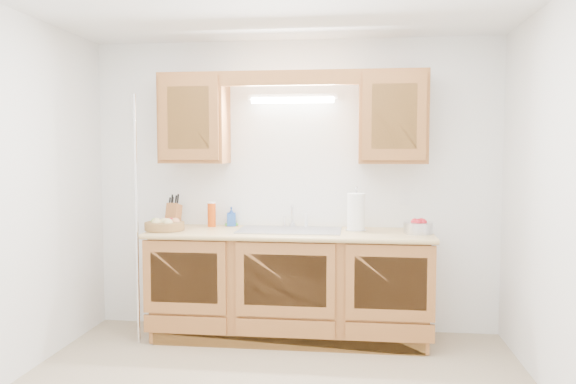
# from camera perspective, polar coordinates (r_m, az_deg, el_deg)

# --- Properties ---
(room) EXTENTS (3.52, 3.50, 2.50)m
(room) POSITION_cam_1_polar(r_m,az_deg,el_deg) (3.39, -2.16, -0.94)
(room) COLOR tan
(room) RESTS_ON ground
(base_cabinets) EXTENTS (2.20, 0.60, 0.86)m
(base_cabinets) POSITION_cam_1_polar(r_m,az_deg,el_deg) (4.70, 0.17, -9.52)
(base_cabinets) COLOR #A56230
(base_cabinets) RESTS_ON ground
(countertop) EXTENTS (2.30, 0.63, 0.04)m
(countertop) POSITION_cam_1_polar(r_m,az_deg,el_deg) (4.60, 0.15, -4.23)
(countertop) COLOR tan
(countertop) RESTS_ON base_cabinets
(upper_cabinet_left) EXTENTS (0.55, 0.33, 0.75)m
(upper_cabinet_left) POSITION_cam_1_polar(r_m,az_deg,el_deg) (4.87, -9.47, 7.32)
(upper_cabinet_left) COLOR #A56230
(upper_cabinet_left) RESTS_ON room
(upper_cabinet_right) EXTENTS (0.55, 0.33, 0.75)m
(upper_cabinet_right) POSITION_cam_1_polar(r_m,az_deg,el_deg) (4.69, 10.59, 7.44)
(upper_cabinet_right) COLOR #A56230
(upper_cabinet_right) RESTS_ON room
(valance) EXTENTS (2.20, 0.05, 0.12)m
(valance) POSITION_cam_1_polar(r_m,az_deg,el_deg) (4.59, 0.16, 11.52)
(valance) COLOR #A56230
(valance) RESTS_ON room
(fluorescent_fixture) EXTENTS (0.76, 0.08, 0.08)m
(fluorescent_fixture) POSITION_cam_1_polar(r_m,az_deg,el_deg) (4.80, 0.48, 9.48)
(fluorescent_fixture) COLOR white
(fluorescent_fixture) RESTS_ON room
(sink) EXTENTS (0.84, 0.46, 0.36)m
(sink) POSITION_cam_1_polar(r_m,az_deg,el_deg) (4.63, 0.18, -4.83)
(sink) COLOR #9E9EA3
(sink) RESTS_ON countertop
(wire_shelf_pole) EXTENTS (0.03, 0.03, 2.00)m
(wire_shelf_pole) POSITION_cam_1_polar(r_m,az_deg,el_deg) (4.64, -15.13, -2.81)
(wire_shelf_pole) COLOR silver
(wire_shelf_pole) RESTS_ON ground
(outlet_plate) EXTENTS (0.08, 0.01, 0.12)m
(outlet_plate) POSITION_cam_1_polar(r_m,az_deg,el_deg) (4.86, 11.77, -0.66)
(outlet_plate) COLOR white
(outlet_plate) RESTS_ON room
(fruit_basket) EXTENTS (0.37, 0.37, 0.10)m
(fruit_basket) POSITION_cam_1_polar(r_m,az_deg,el_deg) (4.75, -12.43, -3.28)
(fruit_basket) COLOR olive
(fruit_basket) RESTS_ON countertop
(knife_block) EXTENTS (0.12, 0.18, 0.29)m
(knife_block) POSITION_cam_1_polar(r_m,az_deg,el_deg) (4.96, -11.56, -2.26)
(knife_block) COLOR #A56230
(knife_block) RESTS_ON countertop
(orange_canister) EXTENTS (0.09, 0.09, 0.22)m
(orange_canister) POSITION_cam_1_polar(r_m,az_deg,el_deg) (4.90, -7.76, -2.25)
(orange_canister) COLOR #CB450B
(orange_canister) RESTS_ON countertop
(soap_bottle) EXTENTS (0.09, 0.09, 0.17)m
(soap_bottle) POSITION_cam_1_polar(r_m,az_deg,el_deg) (4.92, -5.78, -2.48)
(soap_bottle) COLOR #224FAE
(soap_bottle) RESTS_ON countertop
(sponge) EXTENTS (0.13, 0.10, 0.02)m
(sponge) POSITION_cam_1_polar(r_m,az_deg,el_deg) (4.93, -5.76, -3.34)
(sponge) COLOR #CC333F
(sponge) RESTS_ON countertop
(paper_towel) EXTENTS (0.18, 0.18, 0.37)m
(paper_towel) POSITION_cam_1_polar(r_m,az_deg,el_deg) (4.61, 6.93, -2.07)
(paper_towel) COLOR silver
(paper_towel) RESTS_ON countertop
(apple_bowl) EXTENTS (0.31, 0.31, 0.12)m
(apple_bowl) POSITION_cam_1_polar(r_m,az_deg,el_deg) (4.57, 13.10, -3.47)
(apple_bowl) COLOR silver
(apple_bowl) RESTS_ON countertop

